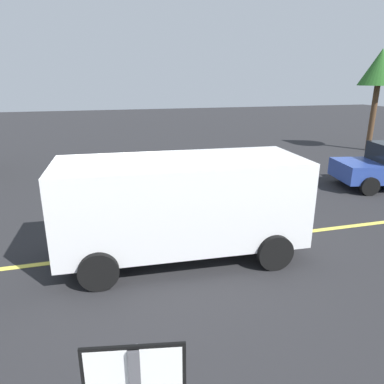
{
  "coord_description": "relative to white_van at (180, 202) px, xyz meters",
  "views": [
    {
      "loc": [
        -0.43,
        -7.35,
        3.8
      ],
      "look_at": [
        1.75,
        0.65,
        1.13
      ],
      "focal_mm": 33.04,
      "sensor_mm": 36.0,
      "label": 1
    }
  ],
  "objects": [
    {
      "name": "tree_centre_verge",
      "position": [
        12.96,
        9.24,
        3.01
      ],
      "size": [
        2.06,
        2.06,
        5.29
      ],
      "color": "#513823",
      "rests_on": "ground_plane"
    },
    {
      "name": "lane_marking_centre",
      "position": [
        1.79,
        0.35,
        -1.26
      ],
      "size": [
        28.0,
        0.16,
        0.01
      ],
      "primitive_type": "cube",
      "color": "#E0D14C"
    },
    {
      "name": "ground_plane",
      "position": [
        -1.21,
        0.35,
        -1.27
      ],
      "size": [
        80.0,
        80.0,
        0.0
      ],
      "primitive_type": "plane",
      "color": "#262628"
    },
    {
      "name": "white_van",
      "position": [
        0.0,
        0.0,
        0.0
      ],
      "size": [
        5.29,
        2.47,
        2.2
      ],
      "color": "white",
      "rests_on": "ground_plane"
    }
  ]
}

